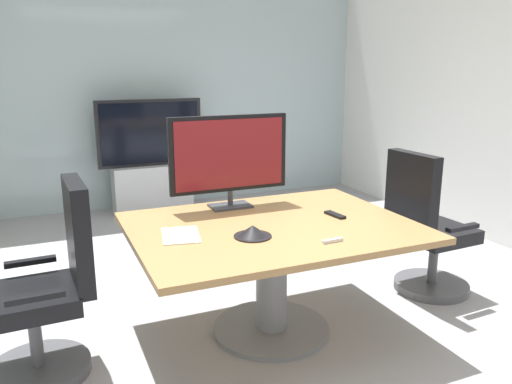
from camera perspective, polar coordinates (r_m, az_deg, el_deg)
ground_plane at (r=3.56m, az=-0.95°, el=-14.43°), size 7.67×7.67×0.00m
wall_back_glass_partition at (r=6.34m, az=-12.82°, el=11.66°), size 5.75×0.10×2.93m
conference_table at (r=3.25m, az=1.76°, el=-6.70°), size 1.73×1.31×0.73m
office_chair_left at (r=3.08m, az=-21.93°, el=-10.74°), size 0.60×0.58×1.09m
office_chair_right at (r=4.04m, az=18.39°, el=-4.57°), size 0.61×0.58×1.09m
tv_monitor at (r=3.50m, az=-2.99°, el=4.02°), size 0.84×0.18×0.64m
wall_display_unit at (r=6.12m, az=-11.53°, el=1.97°), size 1.20×0.36×1.31m
conference_phone at (r=2.95m, az=-0.37°, el=-4.44°), size 0.22×0.22×0.07m
remote_control at (r=3.39m, az=8.78°, el=-2.52°), size 0.07×0.17×0.02m
whiteboard_marker at (r=2.90m, az=8.54°, el=-5.38°), size 0.13×0.03×0.02m
paper_notepad at (r=3.01m, az=-8.39°, el=-4.79°), size 0.26×0.34×0.01m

